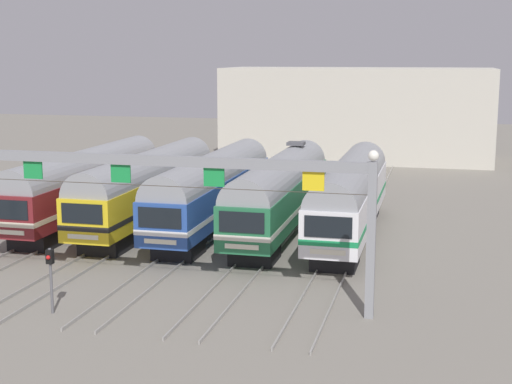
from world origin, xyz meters
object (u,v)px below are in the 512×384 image
object	(u,v)px
commuter_train_maroon	(86,182)
commuter_train_blue	(213,187)
commuter_train_yellow	(148,185)
catenary_gantry	(121,182)
commuter_train_green	(280,190)
yard_signal_mast	(50,268)
commuter_train_white	(350,193)

from	to	relation	value
commuter_train_maroon	commuter_train_blue	world-z (taller)	same
commuter_train_maroon	commuter_train_yellow	size ratio (longest dim) A/B	1.00
catenary_gantry	commuter_train_green	bearing A→B (deg)	72.61
commuter_train_green	catenary_gantry	size ratio (longest dim) A/B	0.82
yard_signal_mast	catenary_gantry	bearing A→B (deg)	51.32
commuter_train_blue	catenary_gantry	world-z (taller)	catenary_gantry
catenary_gantry	yard_signal_mast	xyz separation A→B (m)	(-2.11, -2.64, -3.29)
commuter_train_yellow	commuter_train_white	bearing A→B (deg)	0.00
commuter_train_white	catenary_gantry	world-z (taller)	catenary_gantry
commuter_train_maroon	commuter_train_white	size ratio (longest dim) A/B	1.00
commuter_train_blue	commuter_train_green	xyz separation A→B (m)	(4.23, 0.00, 0.00)
commuter_train_maroon	commuter_train_green	bearing A→B (deg)	0.02
commuter_train_green	catenary_gantry	xyz separation A→B (m)	(-4.23, -13.50, 2.57)
commuter_train_maroon	commuter_train_white	distance (m)	16.91
catenary_gantry	commuter_train_yellow	bearing A→B (deg)	107.39
commuter_train_blue	yard_signal_mast	bearing A→B (deg)	-97.46
commuter_train_yellow	commuter_train_white	world-z (taller)	same
commuter_train_yellow	commuter_train_green	bearing A→B (deg)	0.03
commuter_train_yellow	yard_signal_mast	distance (m)	16.29
commuter_train_green	commuter_train_white	bearing A→B (deg)	-0.06
catenary_gantry	yard_signal_mast	bearing A→B (deg)	-128.68
commuter_train_green	yard_signal_mast	size ratio (longest dim) A/B	6.43
yard_signal_mast	commuter_train_green	bearing A→B (deg)	68.55
commuter_train_yellow	commuter_train_green	distance (m)	8.45
commuter_train_maroon	commuter_train_green	size ratio (longest dim) A/B	1.00
commuter_train_yellow	catenary_gantry	bearing A→B (deg)	-72.61
commuter_train_blue	commuter_train_green	bearing A→B (deg)	0.06
commuter_train_yellow	commuter_train_blue	bearing A→B (deg)	0.00
yard_signal_mast	commuter_train_white	bearing A→B (deg)	56.77
commuter_train_white	commuter_train_maroon	bearing A→B (deg)	180.00
commuter_train_maroon	commuter_train_green	world-z (taller)	commuter_train_green
commuter_train_maroon	commuter_train_yellow	xyz separation A→B (m)	(4.23, 0.00, 0.00)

